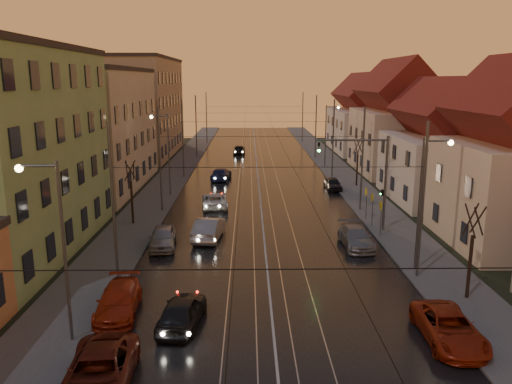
{
  "coord_description": "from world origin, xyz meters",
  "views": [
    {
      "loc": [
        -1.09,
        -17.85,
        11.19
      ],
      "look_at": [
        -0.55,
        18.77,
        2.9
      ],
      "focal_mm": 35.0,
      "sensor_mm": 36.0,
      "label": 1
    }
  ],
  "objects_px": {
    "driving_car_2": "(215,200)",
    "driving_car_4": "(239,150)",
    "street_lamp_3": "(328,130)",
    "driving_car_0": "(182,311)",
    "driving_car_1": "(209,228)",
    "parked_right_0": "(449,328)",
    "street_lamp_0": "(56,235)",
    "driving_car_3": "(221,174)",
    "parked_left_1": "(99,373)",
    "parked_right_1": "(356,237)",
    "parked_right_2": "(333,184)",
    "street_lamp_1": "(426,191)",
    "parked_left_3": "(163,237)",
    "parked_left_2": "(118,300)",
    "traffic_light_mast": "(372,171)",
    "street_lamp_2": "(165,146)"
  },
  "relations": [
    {
      "from": "driving_car_2",
      "to": "driving_car_4",
      "type": "height_order",
      "value": "driving_car_4"
    },
    {
      "from": "street_lamp_3",
      "to": "driving_car_0",
      "type": "xyz_separation_m",
      "value": [
        -13.31,
        -42.53,
        -4.17
      ]
    },
    {
      "from": "driving_car_1",
      "to": "parked_right_0",
      "type": "bearing_deg",
      "value": 134.72
    },
    {
      "from": "parked_right_0",
      "to": "driving_car_1",
      "type": "bearing_deg",
      "value": 129.06
    },
    {
      "from": "street_lamp_0",
      "to": "driving_car_3",
      "type": "bearing_deg",
      "value": 82.26
    },
    {
      "from": "parked_left_1",
      "to": "parked_right_1",
      "type": "height_order",
      "value": "parked_left_1"
    },
    {
      "from": "parked_right_2",
      "to": "driving_car_0",
      "type": "bearing_deg",
      "value": -114.29
    },
    {
      "from": "driving_car_2",
      "to": "driving_car_4",
      "type": "distance_m",
      "value": 32.32
    },
    {
      "from": "street_lamp_1",
      "to": "driving_car_4",
      "type": "distance_m",
      "value": 49.25
    },
    {
      "from": "parked_left_3",
      "to": "parked_left_2",
      "type": "bearing_deg",
      "value": -98.39
    },
    {
      "from": "street_lamp_1",
      "to": "driving_car_0",
      "type": "distance_m",
      "value": 15.4
    },
    {
      "from": "driving_car_2",
      "to": "parked_left_1",
      "type": "distance_m",
      "value": 27.0
    },
    {
      "from": "driving_car_2",
      "to": "street_lamp_0",
      "type": "bearing_deg",
      "value": 71.75
    },
    {
      "from": "driving_car_4",
      "to": "traffic_light_mast",
      "type": "bearing_deg",
      "value": 105.81
    },
    {
      "from": "parked_left_3",
      "to": "parked_right_0",
      "type": "distance_m",
      "value": 19.33
    },
    {
      "from": "driving_car_0",
      "to": "parked_left_2",
      "type": "bearing_deg",
      "value": -14.46
    },
    {
      "from": "driving_car_3",
      "to": "parked_left_2",
      "type": "distance_m",
      "value": 33.21
    },
    {
      "from": "traffic_light_mast",
      "to": "driving_car_4",
      "type": "height_order",
      "value": "traffic_light_mast"
    },
    {
      "from": "street_lamp_1",
      "to": "traffic_light_mast",
      "type": "distance_m",
      "value": 8.08
    },
    {
      "from": "parked_right_0",
      "to": "parked_left_1",
      "type": "bearing_deg",
      "value": -166.14
    },
    {
      "from": "street_lamp_2",
      "to": "driving_car_0",
      "type": "height_order",
      "value": "street_lamp_2"
    },
    {
      "from": "driving_car_3",
      "to": "street_lamp_0",
      "type": "bearing_deg",
      "value": 87.72
    },
    {
      "from": "parked_left_2",
      "to": "traffic_light_mast",
      "type": "bearing_deg",
      "value": 35.74
    },
    {
      "from": "street_lamp_3",
      "to": "driving_car_0",
      "type": "relative_size",
      "value": 1.89
    },
    {
      "from": "street_lamp_1",
      "to": "parked_left_3",
      "type": "bearing_deg",
      "value": 164.07
    },
    {
      "from": "driving_car_0",
      "to": "driving_car_4",
      "type": "bearing_deg",
      "value": -84.73
    },
    {
      "from": "driving_car_1",
      "to": "street_lamp_1",
      "type": "bearing_deg",
      "value": 160.27
    },
    {
      "from": "street_lamp_1",
      "to": "driving_car_3",
      "type": "height_order",
      "value": "street_lamp_1"
    },
    {
      "from": "street_lamp_1",
      "to": "street_lamp_0",
      "type": "bearing_deg",
      "value": -156.28
    },
    {
      "from": "driving_car_1",
      "to": "parked_right_1",
      "type": "distance_m",
      "value": 10.34
    },
    {
      "from": "driving_car_3",
      "to": "parked_left_1",
      "type": "height_order",
      "value": "parked_left_1"
    },
    {
      "from": "street_lamp_2",
      "to": "traffic_light_mast",
      "type": "relative_size",
      "value": 1.11
    },
    {
      "from": "parked_left_3",
      "to": "traffic_light_mast",
      "type": "bearing_deg",
      "value": 7.55
    },
    {
      "from": "street_lamp_1",
      "to": "driving_car_2",
      "type": "bearing_deg",
      "value": 130.72
    },
    {
      "from": "parked_left_2",
      "to": "parked_right_0",
      "type": "distance_m",
      "value": 15.33
    },
    {
      "from": "parked_right_0",
      "to": "driving_car_3",
      "type": "bearing_deg",
      "value": 108.87
    },
    {
      "from": "street_lamp_3",
      "to": "parked_left_3",
      "type": "xyz_separation_m",
      "value": [
        -16.05,
        -31.42,
        -4.17
      ]
    },
    {
      "from": "parked_right_2",
      "to": "traffic_light_mast",
      "type": "bearing_deg",
      "value": -90.57
    },
    {
      "from": "parked_left_2",
      "to": "parked_right_1",
      "type": "height_order",
      "value": "parked_left_2"
    },
    {
      "from": "parked_right_1",
      "to": "parked_right_2",
      "type": "relative_size",
      "value": 1.23
    },
    {
      "from": "street_lamp_0",
      "to": "street_lamp_1",
      "type": "bearing_deg",
      "value": 23.72
    },
    {
      "from": "parked_left_2",
      "to": "parked_right_0",
      "type": "height_order",
      "value": "parked_left_2"
    },
    {
      "from": "street_lamp_2",
      "to": "parked_left_2",
      "type": "bearing_deg",
      "value": -86.28
    },
    {
      "from": "driving_car_2",
      "to": "parked_left_2",
      "type": "height_order",
      "value": "parked_left_2"
    },
    {
      "from": "street_lamp_1",
      "to": "parked_right_1",
      "type": "bearing_deg",
      "value": 122.49
    },
    {
      "from": "street_lamp_2",
      "to": "driving_car_0",
      "type": "relative_size",
      "value": 1.89
    },
    {
      "from": "driving_car_1",
      "to": "parked_left_2",
      "type": "relative_size",
      "value": 1.03
    },
    {
      "from": "parked_left_3",
      "to": "driving_car_0",
      "type": "bearing_deg",
      "value": -81.49
    },
    {
      "from": "driving_car_4",
      "to": "street_lamp_1",
      "type": "bearing_deg",
      "value": 104.67
    },
    {
      "from": "parked_right_1",
      "to": "parked_left_3",
      "type": "bearing_deg",
      "value": 177.91
    }
  ]
}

